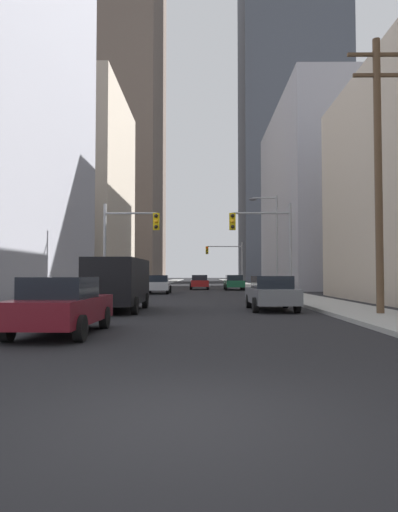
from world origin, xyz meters
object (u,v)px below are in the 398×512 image
at_px(sedan_red, 199,282).
at_px(traffic_signal_near_right, 264,235).
at_px(traffic_signal_near_left, 128,235).
at_px(sedan_silver, 158,284).
at_px(sedan_grey, 271,293).
at_px(sedan_green, 234,282).
at_px(cargo_van_black, 118,281).
at_px(sedan_maroon, 61,305).
at_px(traffic_signal_far_right, 226,256).

bearing_deg(sedan_red, traffic_signal_near_right, -78.27).
distance_m(traffic_signal_near_left, traffic_signal_near_right, 8.42).
height_order(sedan_silver, traffic_signal_near_left, traffic_signal_near_left).
height_order(sedan_grey, sedan_green, same).
height_order(cargo_van_black, sedan_maroon, cargo_van_black).
bearing_deg(sedan_red, sedan_maroon, -95.50).
bearing_deg(sedan_silver, traffic_signal_near_left, -95.84).
distance_m(sedan_silver, traffic_signal_near_right, 12.55).
bearing_deg(traffic_signal_far_right, traffic_signal_near_right, -89.06).
bearing_deg(sedan_red, traffic_signal_near_left, -102.29).
xyz_separation_m(sedan_maroon, traffic_signal_near_right, (7.57, 16.16, 3.28)).
xyz_separation_m(cargo_van_black, traffic_signal_near_left, (-0.96, 8.48, 2.74)).
bearing_deg(traffic_signal_far_right, traffic_signal_near_left, -103.06).
height_order(sedan_green, sedan_red, same).
relative_size(sedan_grey, sedan_green, 1.00).
bearing_deg(sedan_green, sedan_red, 154.76).
bearing_deg(sedan_red, sedan_grey, -83.14).
distance_m(sedan_green, traffic_signal_near_right, 18.43).
relative_size(sedan_grey, sedan_red, 1.00).
bearing_deg(sedan_silver, sedan_maroon, -90.28).
bearing_deg(cargo_van_black, sedan_silver, 89.94).
bearing_deg(cargo_van_black, traffic_signal_near_left, 96.45).
height_order(sedan_grey, traffic_signal_far_right, traffic_signal_far_right).
bearing_deg(sedan_green, sedan_silver, -128.69).
xyz_separation_m(traffic_signal_near_left, traffic_signal_near_right, (8.42, 0.00, 0.02)).
distance_m(cargo_van_black, sedan_grey, 6.73).
distance_m(sedan_grey, traffic_signal_near_left, 11.54).
bearing_deg(cargo_van_black, sedan_grey, 4.13).
bearing_deg(traffic_signal_near_left, sedan_maroon, -86.99).
xyz_separation_m(sedan_silver, sedan_red, (3.33, 10.24, 0.00)).
height_order(sedan_maroon, sedan_silver, same).
xyz_separation_m(sedan_maroon, traffic_signal_far_right, (7.01, 50.04, 3.33)).
distance_m(sedan_maroon, sedan_silver, 25.71).
bearing_deg(sedan_silver, sedan_grey, -69.17).
distance_m(cargo_van_black, traffic_signal_far_right, 43.02).
distance_m(cargo_van_black, sedan_green, 27.49).
xyz_separation_m(sedan_maroon, sedan_green, (6.99, 34.29, 0.00)).
height_order(sedan_grey, traffic_signal_near_left, traffic_signal_near_left).
distance_m(sedan_silver, traffic_signal_near_left, 10.14).
relative_size(sedan_maroon, traffic_signal_near_left, 0.71).
xyz_separation_m(sedan_green, traffic_signal_near_left, (-7.84, -18.13, 3.26)).
relative_size(sedan_grey, traffic_signal_near_right, 0.71).
height_order(cargo_van_black, sedan_red, cargo_van_black).
bearing_deg(sedan_green, traffic_signal_near_left, -113.40).
height_order(sedan_red, traffic_signal_near_right, traffic_signal_near_right).
relative_size(cargo_van_black, sedan_green, 1.23).
height_order(sedan_silver, sedan_red, same).
height_order(sedan_maroon, traffic_signal_near_right, traffic_signal_near_right).
bearing_deg(sedan_grey, sedan_silver, 110.83).
distance_m(sedan_grey, sedan_red, 28.00).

